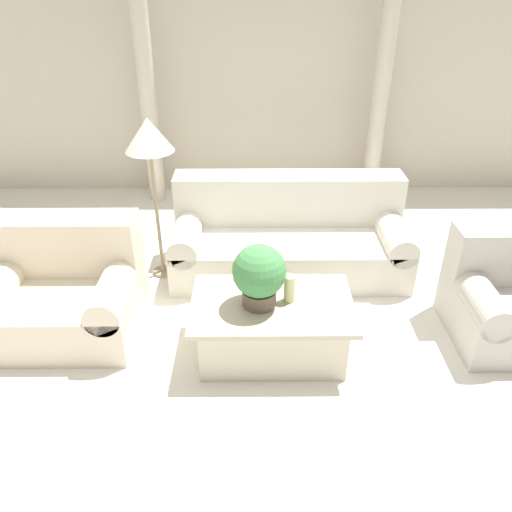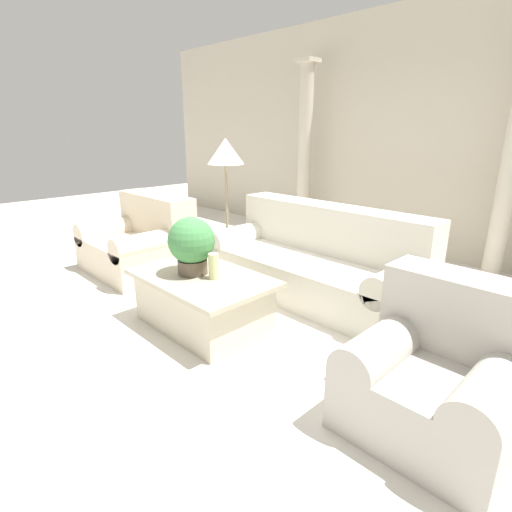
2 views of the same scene
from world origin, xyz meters
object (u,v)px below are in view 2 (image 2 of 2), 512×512
(sofa_long, at_px, (316,261))
(potted_plant, at_px, (192,243))
(armchair, at_px, (440,371))
(loveseat, at_px, (141,241))
(coffee_table, at_px, (203,300))
(floor_lamp, at_px, (226,156))

(sofa_long, distance_m, potted_plant, 1.43)
(armchair, bearing_deg, loveseat, 177.75)
(coffee_table, distance_m, potted_plant, 0.51)
(potted_plant, height_order, armchair, potted_plant)
(coffee_table, bearing_deg, potted_plant, -169.43)
(loveseat, bearing_deg, sofa_long, 25.93)
(floor_lamp, bearing_deg, sofa_long, 6.14)
(potted_plant, bearing_deg, armchair, 6.92)
(loveseat, bearing_deg, potted_plant, -13.51)
(sofa_long, distance_m, coffee_table, 1.34)
(loveseat, xyz_separation_m, potted_plant, (1.63, -0.39, 0.38))
(loveseat, distance_m, coffee_table, 1.78)
(loveseat, bearing_deg, floor_lamp, 50.01)
(sofa_long, xyz_separation_m, coffee_table, (-0.22, -1.32, -0.11))
(floor_lamp, bearing_deg, coffee_table, -48.37)
(sofa_long, bearing_deg, armchair, -32.30)
(sofa_long, distance_m, floor_lamp, 1.63)
(loveseat, bearing_deg, coffee_table, -12.17)
(floor_lamp, height_order, armchair, floor_lamp)
(floor_lamp, relative_size, armchair, 1.78)
(loveseat, xyz_separation_m, armchair, (3.67, -0.14, -0.01))
(coffee_table, height_order, potted_plant, potted_plant)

